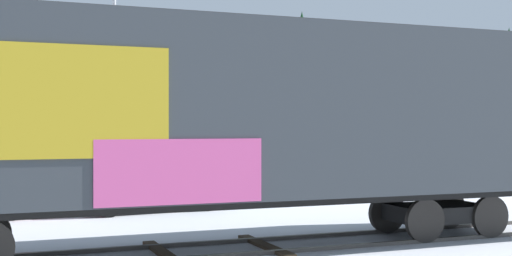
{
  "coord_description": "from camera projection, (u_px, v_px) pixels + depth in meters",
  "views": [
    {
      "loc": [
        -4.17,
        -12.94,
        2.44
      ],
      "look_at": [
        0.36,
        1.43,
        2.4
      ],
      "focal_mm": 47.93,
      "sensor_mm": 36.0,
      "label": 1
    }
  ],
  "objects": [
    {
      "name": "ground_plane",
      "position": [
        261.0,
        248.0,
        13.61
      ],
      "size": [
        260.0,
        260.0,
        0.0
      ],
      "primitive_type": "plane",
      "color": "silver"
    },
    {
      "name": "track",
      "position": [
        152.0,
        253.0,
        12.86
      ],
      "size": [
        59.95,
        5.98,
        0.08
      ],
      "color": "#4C4742",
      "rests_on": "ground_plane"
    },
    {
      "name": "freight_car",
      "position": [
        220.0,
        114.0,
        13.34
      ],
      "size": [
        15.81,
        4.22,
        4.64
      ],
      "color": "#33383D",
      "rests_on": "ground_plane"
    },
    {
      "name": "flagpole",
      "position": [
        111.0,
        27.0,
        22.36
      ],
      "size": [
        0.86,
        0.99,
        9.63
      ],
      "color": "silver",
      "rests_on": "ground_plane"
    },
    {
      "name": "hillside",
      "position": [
        79.0,
        97.0,
        81.05
      ],
      "size": [
        156.32,
        36.7,
        15.97
      ],
      "color": "slate",
      "rests_on": "ground_plane"
    },
    {
      "name": "parked_car_black",
      "position": [
        149.0,
        180.0,
        19.66
      ],
      "size": [
        4.46,
        2.52,
        1.82
      ],
      "color": "black",
      "rests_on": "ground_plane"
    }
  ]
}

